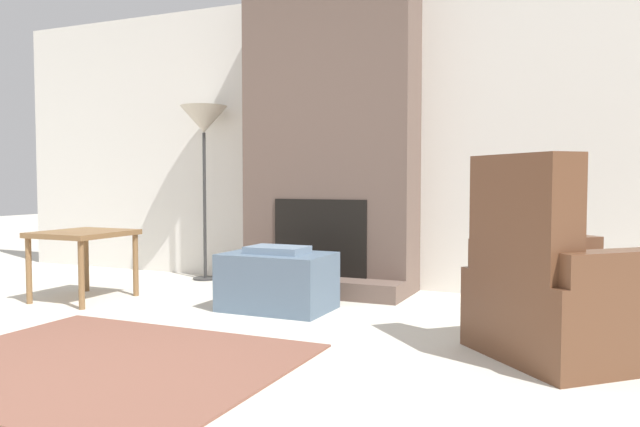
{
  "coord_description": "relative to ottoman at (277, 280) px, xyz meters",
  "views": [
    {
      "loc": [
        2.09,
        -1.82,
        0.94
      ],
      "look_at": [
        0.0,
        2.91,
        0.66
      ],
      "focal_mm": 35.0,
      "sensor_mm": 36.0,
      "label": 1
    }
  ],
  "objects": [
    {
      "name": "wall_back",
      "position": [
        0.0,
        1.22,
        1.09
      ],
      "size": [
        7.38,
        0.06,
        2.6
      ],
      "primitive_type": "cube",
      "color": "silver",
      "rests_on": "ground_plane"
    },
    {
      "name": "side_table",
      "position": [
        -1.56,
        -0.27,
        0.25
      ],
      "size": [
        0.6,
        0.66,
        0.54
      ],
      "color": "brown",
      "rests_on": "ground_plane"
    },
    {
      "name": "ottoman",
      "position": [
        0.0,
        0.0,
        0.0
      ],
      "size": [
        0.76,
        0.53,
        0.46
      ],
      "color": "slate",
      "rests_on": "ground_plane"
    },
    {
      "name": "floor_lamp_left",
      "position": [
        -1.26,
        0.95,
        1.24
      ],
      "size": [
        0.44,
        0.44,
        1.63
      ],
      "color": "#333333",
      "rests_on": "ground_plane"
    },
    {
      "name": "ground_plane",
      "position": [
        0.0,
        -2.15,
        -0.21
      ],
      "size": [
        24.0,
        24.0,
        0.0
      ],
      "primitive_type": "plane",
      "color": "beige"
    },
    {
      "name": "armchair",
      "position": [
        1.96,
        -0.46,
        0.1
      ],
      "size": [
        1.23,
        1.23,
        1.07
      ],
      "rotation": [
        0.0,
        0.0,
        2.32
      ],
      "color": "brown",
      "rests_on": "ground_plane"
    },
    {
      "name": "fireplace",
      "position": [
        0.0,
        0.96,
        1.04
      ],
      "size": [
        1.48,
        0.71,
        2.6
      ],
      "color": "brown",
      "rests_on": "ground_plane"
    },
    {
      "name": "area_rug",
      "position": [
        -0.2,
        -1.56,
        -0.21
      ],
      "size": [
        1.89,
        1.57,
        0.01
      ],
      "primitive_type": "cube",
      "color": "brown",
      "rests_on": "ground_plane"
    }
  ]
}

